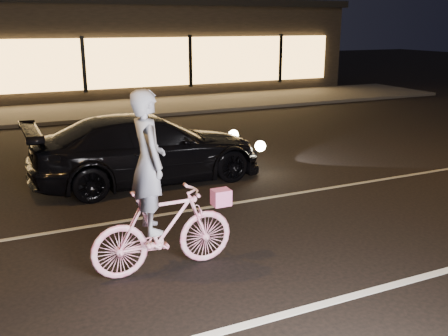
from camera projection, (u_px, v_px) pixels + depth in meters
name	position (u px, v px, depth m)	size (l,w,h in m)	color
ground	(268.00, 251.00, 7.17)	(90.00, 90.00, 0.00)	black
lane_stripe_near	(331.00, 302.00, 5.86)	(60.00, 0.12, 0.01)	silver
lane_stripe_far	(213.00, 207.00, 8.91)	(60.00, 0.10, 0.01)	gray
sidewalk	(95.00, 110.00, 18.50)	(30.00, 4.00, 0.12)	#383533
storefront	(67.00, 46.00, 23.13)	(25.40, 8.42, 4.20)	black
cyclist	(160.00, 210.00, 6.38)	(1.91, 0.66, 2.41)	#FF478E
sedan	(148.00, 148.00, 10.23)	(4.81, 2.03, 1.38)	black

